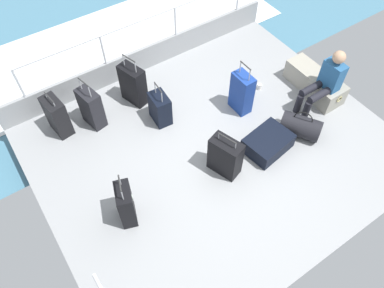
# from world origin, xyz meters

# --- Properties ---
(ground_plane) EXTENTS (4.40, 5.20, 0.06)m
(ground_plane) POSITION_xyz_m (0.00, 0.00, -0.03)
(ground_plane) COLOR #939699
(gunwale_port) EXTENTS (0.06, 5.20, 0.45)m
(gunwale_port) POSITION_xyz_m (-2.17, 0.00, 0.23)
(gunwale_port) COLOR #939699
(gunwale_port) RESTS_ON ground_plane
(railing_port) EXTENTS (0.04, 4.20, 1.02)m
(railing_port) POSITION_xyz_m (-2.17, 0.00, 0.78)
(railing_port) COLOR silver
(railing_port) RESTS_ON ground_plane
(sea_wake) EXTENTS (12.00, 12.00, 0.01)m
(sea_wake) POSITION_xyz_m (-3.60, 0.00, -0.34)
(sea_wake) COLOR teal
(sea_wake) RESTS_ON ground_plane
(cargo_crate_0) EXTENTS (0.65, 0.38, 0.36)m
(cargo_crate_0) POSITION_xyz_m (-0.30, 2.15, 0.18)
(cargo_crate_0) COLOR #9E9989
(cargo_crate_0) RESTS_ON ground_plane
(cargo_crate_1) EXTENTS (0.52, 0.46, 0.36)m
(cargo_crate_1) POSITION_xyz_m (0.24, 2.12, 0.18)
(cargo_crate_1) COLOR gray
(cargo_crate_1) RESTS_ON ground_plane
(passenger_seated) EXTENTS (0.34, 0.66, 1.06)m
(passenger_seated) POSITION_xyz_m (0.24, 1.94, 0.55)
(passenger_seated) COLOR #26598C
(passenger_seated) RESTS_ON ground_plane
(suitcase_0) EXTENTS (0.48, 0.33, 0.91)m
(suitcase_0) POSITION_xyz_m (-1.57, -0.52, 0.35)
(suitcase_0) COLOR black
(suitcase_0) RESTS_ON ground_plane
(suitcase_1) EXTENTS (0.42, 0.29, 0.89)m
(suitcase_1) POSITION_xyz_m (-1.49, -1.30, 0.33)
(suitcase_1) COLOR black
(suitcase_1) RESTS_ON ground_plane
(suitcase_2) EXTENTS (0.40, 0.30, 0.87)m
(suitcase_2) POSITION_xyz_m (0.30, -1.65, 0.33)
(suitcase_2) COLOR black
(suitcase_2) RESTS_ON ground_plane
(suitcase_3) EXTENTS (0.37, 0.23, 0.93)m
(suitcase_3) POSITION_xyz_m (-0.43, 0.83, 0.36)
(suitcase_3) COLOR navy
(suitcase_3) RESTS_ON ground_plane
(suitcase_4) EXTENTS (0.60, 0.75, 0.26)m
(suitcase_4) POSITION_xyz_m (0.47, 0.65, 0.13)
(suitcase_4) COLOR black
(suitcase_4) RESTS_ON ground_plane
(suitcase_5) EXTENTS (0.43, 0.28, 0.74)m
(suitcase_5) POSITION_xyz_m (-1.64, -1.81, 0.32)
(suitcase_5) COLOR black
(suitcase_5) RESTS_ON ground_plane
(suitcase_6) EXTENTS (0.51, 0.38, 0.75)m
(suitcase_6) POSITION_xyz_m (0.40, -0.13, 0.32)
(suitcase_6) COLOR black
(suitcase_6) RESTS_ON ground_plane
(suitcase_7) EXTENTS (0.39, 0.27, 0.74)m
(suitcase_7) POSITION_xyz_m (-0.94, -0.39, 0.26)
(suitcase_7) COLOR black
(suitcase_7) RESTS_ON ground_plane
(duffel_bag) EXTENTS (0.69, 0.60, 0.49)m
(duffel_bag) POSITION_xyz_m (0.52, 1.26, 0.17)
(duffel_bag) COLOR black
(duffel_bag) RESTS_ON ground_plane
(paper_cup) EXTENTS (0.08, 0.08, 0.10)m
(paper_cup) POSITION_xyz_m (-0.60, 1.40, 0.05)
(paper_cup) COLOR white
(paper_cup) RESTS_ON ground_plane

